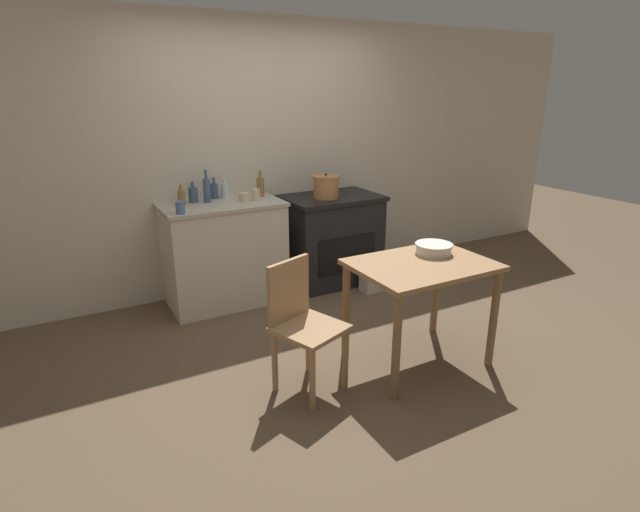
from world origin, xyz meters
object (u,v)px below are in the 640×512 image
at_px(stove, 331,239).
at_px(cup_right, 180,208).
at_px(stock_pot, 326,187).
at_px(cup_mid_right, 256,195).
at_px(bottle_far_left, 225,190).
at_px(bottle_center_right, 214,190).
at_px(cup_far_right, 244,197).
at_px(chair, 302,322).
at_px(bottle_mid_left, 181,197).
at_px(mixing_bowl_large, 434,248).
at_px(bottle_left, 193,194).
at_px(bottle_center, 260,186).
at_px(flour_sack, 373,275).
at_px(bottle_center_left, 207,190).
at_px(work_table, 421,280).

relative_size(stove, cup_right, 9.32).
relative_size(stock_pot, cup_mid_right, 2.61).
distance_m(stove, bottle_far_left, 1.19).
bearing_deg(bottle_far_left, bottle_center_right, 160.02).
xyz_separation_m(stove, cup_far_right, (-0.93, -0.04, 0.53)).
bearing_deg(bottle_center_right, cup_far_right, -53.14).
bearing_deg(stove, chair, -125.66).
distance_m(bottle_mid_left, cup_right, 0.34).
bearing_deg(mixing_bowl_large, bottle_center_right, 120.41).
xyz_separation_m(bottle_mid_left, bottle_center_right, (0.33, 0.11, 0.01)).
bearing_deg(stove, mixing_bowl_large, -92.14).
bearing_deg(bottle_left, bottle_far_left, 5.89).
relative_size(bottle_far_left, bottle_left, 1.00).
relative_size(bottle_center, cup_right, 2.38).
xyz_separation_m(bottle_left, bottle_mid_left, (-0.12, -0.04, -0.00)).
relative_size(bottle_mid_left, cup_far_right, 2.10).
bearing_deg(flour_sack, bottle_center_right, 153.61).
bearing_deg(stock_pot, cup_far_right, 178.41).
height_order(bottle_center, cup_right, bottle_center).
relative_size(stock_pot, bottle_left, 1.42).
distance_m(bottle_far_left, bottle_center_left, 0.22).
bearing_deg(cup_far_right, bottle_center, 33.32).
bearing_deg(chair, bottle_mid_left, 79.91).
height_order(chair, bottle_mid_left, bottle_mid_left).
height_order(bottle_center_left, bottle_center_right, bottle_center_left).
relative_size(stove, bottle_center_left, 3.27).
bearing_deg(bottle_center, bottle_far_left, 166.50).
height_order(work_table, cup_far_right, cup_far_right).
relative_size(work_table, chair, 1.09).
relative_size(mixing_bowl_large, bottle_left, 1.49).
distance_m(flour_sack, cup_mid_right, 1.39).
xyz_separation_m(flour_sack, bottle_far_left, (-1.25, 0.63, 0.85)).
height_order(bottle_far_left, bottle_center, bottle_center).
relative_size(bottle_far_left, bottle_center, 0.76).
bearing_deg(bottle_center_left, stove, -4.12).
xyz_separation_m(bottle_far_left, cup_mid_right, (0.22, -0.22, -0.02)).
bearing_deg(work_table, cup_right, 130.86).
bearing_deg(chair, flour_sack, 19.60).
distance_m(bottle_mid_left, cup_far_right, 0.54).
bearing_deg(chair, bottle_left, 75.94).
bearing_deg(cup_right, stock_pot, 6.40).
xyz_separation_m(flour_sack, mixing_bowl_large, (-0.28, -1.14, 0.65)).
bearing_deg(bottle_center_left, work_table, -61.72).
xyz_separation_m(work_table, bottle_center_left, (-0.96, 1.79, 0.42)).
height_order(stove, bottle_far_left, bottle_far_left).
xyz_separation_m(flour_sack, bottle_mid_left, (-1.67, 0.55, 0.85)).
bearing_deg(bottle_mid_left, cup_right, -105.93).
bearing_deg(bottle_mid_left, bottle_center, -0.07).
height_order(stock_pot, mixing_bowl_large, stock_pot).
relative_size(flour_sack, bottle_mid_left, 1.83).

